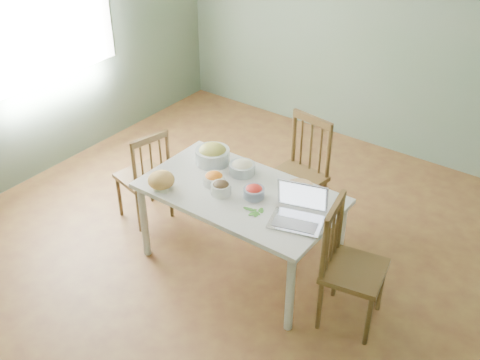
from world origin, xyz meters
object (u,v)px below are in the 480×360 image
Objects in this scene: laptop at (297,208)px; bread_boule at (161,180)px; chair_right at (355,268)px; chair_far at (295,176)px; bowl_squash at (213,154)px; dining_table at (240,228)px; chair_left at (143,174)px.

bread_boule is at bearing 175.25° from laptop.
chair_right is 0.57m from laptop.
chair_far reaches higher than bread_boule.
chair_far reaches higher than chair_right.
chair_right reaches higher than bowl_squash.
chair_far is 1.18m from chair_right.
chair_right is 1.55m from bread_boule.
bowl_squash is (-0.48, -0.50, 0.29)m from chair_far.
dining_table is 1.07m from chair_left.
bowl_squash is at bearing -125.08° from chair_far.
laptop is (0.49, -0.80, 0.33)m from chair_far.
dining_table is at bearing -25.87° from bowl_squash.
dining_table is 1.51× the size of chair_far.
chair_left is 0.72m from bread_boule.
chair_right is at bearing -9.23° from bowl_squash.
chair_left reaches higher than dining_table.
chair_right is at bearing -1.40° from dining_table.
chair_far reaches higher than bowl_squash.
dining_table is 7.36× the size of bread_boule.
laptop is (0.97, -0.29, 0.05)m from bowl_squash.
dining_table is at bearing 101.05° from chair_left.
chair_far is 1.19m from bread_boule.
chair_left is 2.05m from chair_right.
chair_left is (-1.06, 0.02, 0.09)m from dining_table.
laptop reaches higher than dining_table.
dining_table is 5.39× the size of bowl_squash.
laptop is (0.54, -0.09, 0.47)m from dining_table.
chair_far is (0.06, 0.71, 0.14)m from dining_table.
bread_boule is at bearing -99.36° from bowl_squash.
chair_far is 4.86× the size of bread_boule.
chair_right is 1.46m from bowl_squash.
chair_far is at bearing 104.88° from laptop.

